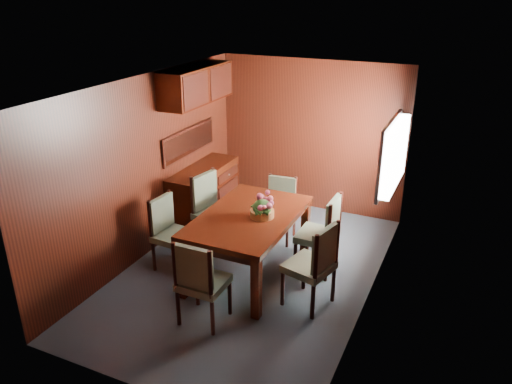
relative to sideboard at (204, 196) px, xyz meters
The scene contains 11 objects.
ground 1.66m from the sideboard, 38.66° to the right, with size 4.50×4.50×0.00m, color #39434E.
room_shell 1.78m from the sideboard, 30.23° to the right, with size 3.06×4.52×2.41m.
sideboard is the anchor object (origin of this frame).
dining_table 1.63m from the sideboard, 40.11° to the right, with size 1.09×1.75×0.82m.
chair_left_near 1.33m from the sideboard, 79.63° to the right, with size 0.48×0.50×0.98m.
chair_left_far 0.76m from the sideboard, 52.15° to the right, with size 0.57×0.59×1.07m.
chair_right_near 2.61m from the sideboard, 31.69° to the right, with size 0.58×0.60×1.05m.
chair_right_far 2.16m from the sideboard, 16.10° to the right, with size 0.48×0.50×1.04m.
chair_head 2.50m from the sideboard, 61.07° to the right, with size 0.48×0.46×1.02m.
chair_foot 1.23m from the sideboard, ahead, with size 0.47×0.45×0.92m.
flower_centerpiece 1.81m from the sideboard, 35.79° to the right, with size 0.32×0.32×0.32m.
Camera 1 is at (2.36, -5.02, 3.44)m, focal length 35.00 mm.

